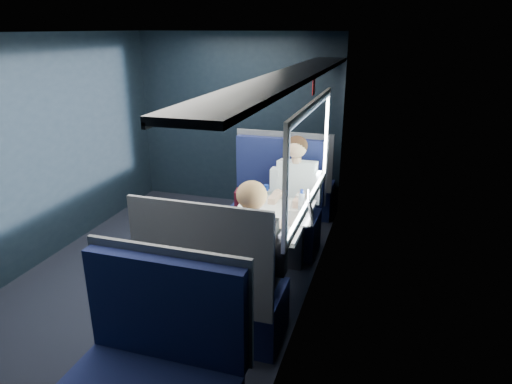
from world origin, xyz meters
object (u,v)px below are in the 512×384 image
(seat_row_front, at_px, (293,186))
(laptop, at_px, (303,213))
(seat_bay_far, at_px, (216,294))
(woman, at_px, (254,252))
(seat_bay_near, at_px, (274,211))
(bottle_small, at_px, (301,201))
(table, at_px, (270,223))
(cup, at_px, (300,199))
(seat_row_back, at_px, (158,378))
(man, at_px, (294,193))

(seat_row_front, height_order, laptop, seat_row_front)
(seat_bay_far, distance_m, woman, 0.43)
(seat_bay_near, height_order, bottle_small, seat_bay_near)
(table, bearing_deg, cup, 60.67)
(seat_row_back, xyz_separation_m, woman, (0.25, 1.09, 0.32))
(table, relative_size, man, 0.76)
(laptop, relative_size, bottle_small, 1.81)
(seat_row_front, height_order, woman, woman)
(table, bearing_deg, seat_row_back, -95.80)
(table, distance_m, seat_bay_near, 0.92)
(bottle_small, bearing_deg, table, -138.28)
(table, height_order, bottle_small, bottle_small)
(cup, bearing_deg, seat_row_front, 104.81)
(table, xyz_separation_m, seat_bay_near, (-0.19, 0.87, -0.24))
(seat_bay_far, bearing_deg, cup, 72.76)
(table, bearing_deg, seat_row_front, 95.80)
(man, xyz_separation_m, laptop, (0.24, -0.73, 0.09))
(man, height_order, laptop, man)
(seat_bay_far, relative_size, laptop, 3.48)
(seat_bay_near, xyz_separation_m, seat_row_front, (0.01, 0.93, -0.01))
(seat_row_back, xyz_separation_m, bottle_small, (0.42, 2.01, 0.42))
(seat_row_back, bearing_deg, cup, 79.94)
(seat_bay_near, xyz_separation_m, bottle_small, (0.43, -0.65, 0.41))
(table, xyz_separation_m, woman, (0.07, -0.71, 0.06))
(seat_bay_far, distance_m, seat_row_front, 2.67)
(man, height_order, bottle_small, man)
(seat_row_front, bearing_deg, woman, -84.30)
(table, relative_size, woman, 0.76)
(seat_row_front, height_order, cup, seat_row_front)
(table, height_order, seat_row_back, seat_row_back)
(man, distance_m, woman, 1.41)
(seat_bay_near, distance_m, laptop, 1.09)
(seat_bay_far, bearing_deg, table, 78.22)
(seat_row_back, bearing_deg, woman, 77.07)
(table, height_order, woman, woman)
(cup, bearing_deg, laptop, -74.14)
(woman, distance_m, laptop, 0.73)
(seat_row_back, xyz_separation_m, man, (0.25, 2.50, 0.31))
(seat_row_front, bearing_deg, man, -77.17)
(bottle_small, relative_size, cup, 2.06)
(seat_row_back, relative_size, laptop, 3.20)
(seat_bay_far, distance_m, cup, 1.34)
(bottle_small, bearing_deg, seat_bay_far, -111.26)
(man, relative_size, laptop, 3.65)
(man, relative_size, woman, 1.00)
(seat_row_back, relative_size, cup, 11.96)
(woman, xyz_separation_m, bottle_small, (0.17, 0.92, 0.10))
(table, bearing_deg, bottle_small, 41.72)
(seat_bay_near, height_order, seat_row_front, seat_bay_near)
(seat_bay_far, bearing_deg, laptop, 60.00)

